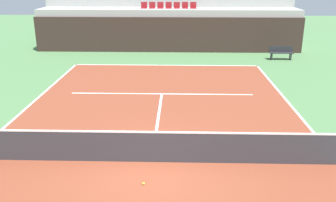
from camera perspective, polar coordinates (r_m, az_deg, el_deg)
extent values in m
plane|color=#477042|center=(10.84, -2.54, -9.48)|extent=(80.00, 80.00, 0.00)
cube|color=brown|center=(10.84, -2.54, -9.46)|extent=(11.00, 24.00, 0.01)
cube|color=white|center=(22.07, -0.31, 5.59)|extent=(11.00, 0.10, 0.00)
cube|color=white|center=(16.73, -0.98, 1.12)|extent=(8.26, 0.10, 0.00)
cube|color=white|center=(13.72, -1.59, -3.02)|extent=(0.10, 6.40, 0.00)
cube|color=#33231E|center=(25.78, 0.00, 10.26)|extent=(18.50, 0.30, 2.40)
cube|color=#9E9E99|center=(27.08, 0.08, 11.19)|extent=(18.50, 2.40, 2.86)
cube|color=#9E9E99|center=(29.41, 0.22, 12.56)|extent=(18.50, 2.40, 3.61)
cube|color=maroon|center=(27.02, -3.77, 14.23)|extent=(0.44, 0.44, 0.04)
cube|color=maroon|center=(27.21, -3.74, 14.73)|extent=(0.44, 0.04, 0.40)
cube|color=maroon|center=(26.98, -2.49, 14.24)|extent=(0.44, 0.44, 0.04)
cube|color=maroon|center=(27.16, -2.47, 14.74)|extent=(0.44, 0.04, 0.40)
cube|color=maroon|center=(26.94, -1.20, 14.25)|extent=(0.44, 0.44, 0.04)
cube|color=maroon|center=(27.12, -1.19, 14.75)|extent=(0.44, 0.04, 0.40)
cube|color=maroon|center=(26.92, 0.09, 14.25)|extent=(0.44, 0.44, 0.04)
cube|color=maroon|center=(27.10, 0.10, 14.75)|extent=(0.44, 0.04, 0.40)
cube|color=maroon|center=(26.91, 1.38, 14.24)|extent=(0.44, 0.44, 0.04)
cube|color=maroon|center=(27.09, 1.38, 14.74)|extent=(0.44, 0.04, 0.40)
cube|color=maroon|center=(26.91, 2.67, 14.23)|extent=(0.44, 0.44, 0.04)
cube|color=maroon|center=(27.09, 2.67, 14.73)|extent=(0.44, 0.04, 0.40)
cube|color=maroon|center=(26.93, 3.96, 14.21)|extent=(0.44, 0.44, 0.04)
cube|color=maroon|center=(27.11, 3.95, 14.71)|extent=(0.44, 0.04, 0.40)
cube|color=#333338|center=(10.62, -2.58, -7.26)|extent=(10.90, 0.02, 0.92)
cube|color=white|center=(10.42, -2.62, -4.87)|extent=(10.90, 0.04, 0.05)
cube|color=#232328|center=(24.54, 17.21, 7.17)|extent=(1.50, 0.40, 0.05)
cube|color=#232328|center=(24.67, 17.16, 7.76)|extent=(1.50, 0.04, 0.36)
cube|color=#2D2D33|center=(24.30, 15.87, 6.62)|extent=(0.06, 0.06, 0.42)
cube|color=#2D2D33|center=(24.62, 18.59, 6.50)|extent=(0.06, 0.06, 0.42)
cube|color=#2D2D33|center=(24.57, 15.72, 6.76)|extent=(0.06, 0.06, 0.42)
cube|color=#2D2D33|center=(24.88, 18.42, 6.65)|extent=(0.06, 0.06, 0.42)
sphere|color=#CCE033|center=(9.78, -3.84, -12.68)|extent=(0.07, 0.07, 0.07)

